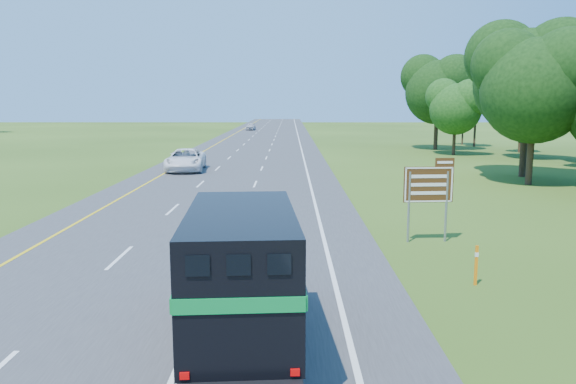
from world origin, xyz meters
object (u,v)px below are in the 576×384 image
(exit_sign, at_px, (429,188))
(white_suv, at_px, (186,160))
(horse_truck, at_px, (242,271))
(far_car, at_px, (251,127))

(exit_sign, bearing_deg, white_suv, 116.76)
(horse_truck, height_order, far_car, horse_truck)
(white_suv, bearing_deg, far_car, 85.25)
(horse_truck, relative_size, exit_sign, 2.19)
(exit_sign, bearing_deg, horse_truck, -128.21)
(horse_truck, xyz_separation_m, exit_sign, (6.47, 9.50, 0.42))
(horse_truck, distance_m, white_suv, 33.41)
(horse_truck, height_order, exit_sign, exit_sign)
(far_car, distance_m, exit_sign, 90.65)
(horse_truck, height_order, white_suv, horse_truck)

